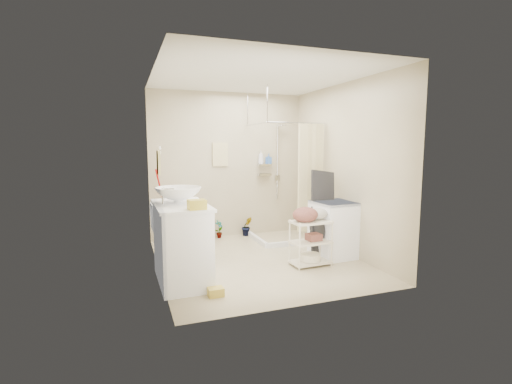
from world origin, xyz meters
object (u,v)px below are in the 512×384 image
toilet (181,231)px  washing_machine (334,229)px  vanity (182,243)px  laundry_rack (311,239)px

toilet → washing_machine: bearing=-108.0°
vanity → washing_machine: vanity is taller
vanity → toilet: size_ratio=1.31×
toilet → laundry_rack: toilet is taller
laundry_rack → toilet: bearing=147.5°
laundry_rack → washing_machine: bearing=22.3°
vanity → washing_machine: (2.30, 0.27, -0.06)m
toilet → laundry_rack: bearing=-120.0°
toilet → washing_machine: toilet is taller
toilet → washing_machine: size_ratio=1.00×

